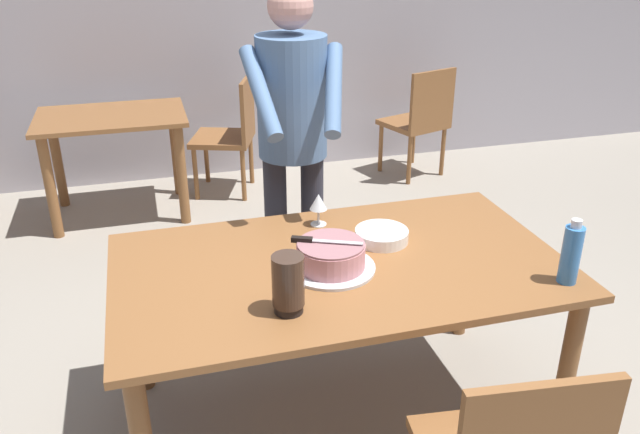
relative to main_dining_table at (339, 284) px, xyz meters
The scene contains 13 objects.
ground_plane 0.65m from the main_dining_table, ahead, with size 14.00×14.00×0.00m, color gray.
back_wall 3.22m from the main_dining_table, 90.00° to the left, with size 10.00×0.12×2.70m, color #ADA8B2.
main_dining_table is the anchor object (origin of this frame).
cake_on_platter 0.16m from the main_dining_table, 142.50° to the right, with size 0.34×0.34×0.11m.
cake_knife 0.24m from the main_dining_table, behind, with size 0.26×0.13×0.02m.
plate_stack 0.28m from the main_dining_table, 30.54° to the left, with size 0.22×0.22×0.05m.
wine_glass_near 0.40m from the main_dining_table, 87.79° to the left, with size 0.08×0.08×0.14m.
water_bottle 0.87m from the main_dining_table, 25.46° to the right, with size 0.07×0.07×0.25m.
hurricane_lamp 0.43m from the main_dining_table, 133.96° to the right, with size 0.11×0.11×0.21m.
person_cutting_cake 0.82m from the main_dining_table, 90.77° to the left, with size 0.47×0.56×1.72m.
background_table 2.60m from the main_dining_table, 109.86° to the left, with size 1.00×0.70×0.74m.
background_chair_1 2.97m from the main_dining_table, 59.94° to the left, with size 0.56×0.56×0.90m.
background_chair_2 2.65m from the main_dining_table, 90.64° to the left, with size 0.56×0.56×0.90m.
Camera 1 is at (-0.67, -2.09, 1.96)m, focal length 36.27 mm.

